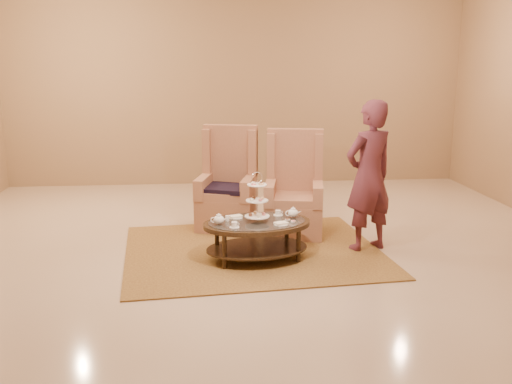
{
  "coord_description": "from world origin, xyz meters",
  "views": [
    {
      "loc": [
        -0.6,
        -6.11,
        2.14
      ],
      "look_at": [
        -0.01,
        0.2,
        0.69
      ],
      "focal_mm": 40.0,
      "sensor_mm": 36.0,
      "label": 1
    }
  ],
  "objects": [
    {
      "name": "tea_table",
      "position": [
        -0.03,
        -0.15,
        0.36
      ],
      "size": [
        1.3,
        0.99,
        0.99
      ],
      "rotation": [
        0.0,
        0.0,
        0.16
      ],
      "color": "black",
      "rests_on": "ground"
    },
    {
      "name": "rug",
      "position": [
        -0.05,
        0.15,
        0.01
      ],
      "size": [
        3.09,
        2.66,
        0.02
      ],
      "rotation": [
        0.0,
        0.0,
        0.09
      ],
      "color": "olive",
      "rests_on": "ground"
    },
    {
      "name": "armchair_left",
      "position": [
        -0.28,
        1.21,
        0.45
      ],
      "size": [
        0.87,
        0.89,
        1.33
      ],
      "rotation": [
        0.0,
        0.0,
        -0.24
      ],
      "color": "#AD7251",
      "rests_on": "ground"
    },
    {
      "name": "armchair_right",
      "position": [
        0.54,
        0.83,
        0.44
      ],
      "size": [
        0.83,
        0.85,
        1.31
      ],
      "rotation": [
        0.0,
        0.0,
        -0.18
      ],
      "color": "#AD7251",
      "rests_on": "ground"
    },
    {
      "name": "ceiling",
      "position": [
        0.0,
        0.0,
        0.0
      ],
      "size": [
        8.0,
        8.0,
        0.02
      ],
      "primitive_type": "cube",
      "color": "silver",
      "rests_on": "ground"
    },
    {
      "name": "wall_back",
      "position": [
        0.0,
        4.0,
        1.75
      ],
      "size": [
        8.0,
        0.04,
        3.5
      ],
      "primitive_type": "cube",
      "color": "#987753",
      "rests_on": "ground"
    },
    {
      "name": "person",
      "position": [
        1.28,
        0.1,
        0.87
      ],
      "size": [
        0.75,
        0.64,
        1.74
      ],
      "rotation": [
        0.0,
        0.0,
        3.56
      ],
      "color": "#56242F",
      "rests_on": "ground"
    },
    {
      "name": "ground",
      "position": [
        0.0,
        0.0,
        0.0
      ],
      "size": [
        8.0,
        8.0,
        0.0
      ],
      "primitive_type": "plane",
      "color": "#C9B195",
      "rests_on": "ground"
    }
  ]
}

